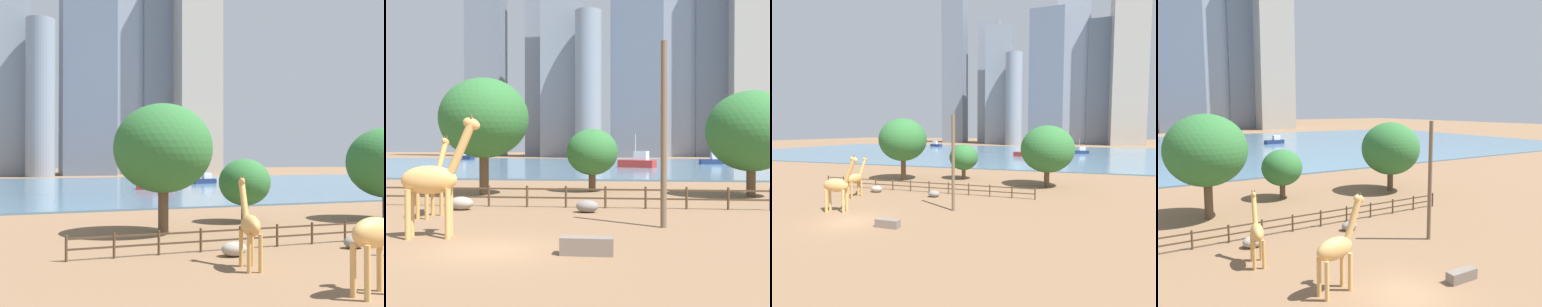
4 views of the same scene
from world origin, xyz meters
The scene contains 18 objects.
ground_plane centered at (0.00, 80.00, 0.00)m, with size 400.00×400.00×0.00m, color brown.
harbor_water centered at (0.00, 77.00, 0.10)m, with size 180.00×86.00×0.20m, color slate.
giraffe_tall centered at (-2.84, 2.04, 2.34)m, with size 3.24×1.32×5.01m.
giraffe_companion centered at (-5.27, 7.52, 2.01)m, with size 1.09×2.84×4.28m.
utility_pole centered at (6.48, 5.48, 4.20)m, with size 0.28×0.28×8.41m, color brown.
boulder_near_fence centered at (-4.70, 10.35, 0.38)m, with size 1.40×1.02×0.76m, color gray.
boulder_by_pole centered at (2.62, 10.04, 0.35)m, with size 1.25×0.92×0.69m, color gray.
feeding_trough centered at (3.51, -0.31, 0.30)m, with size 1.80×0.60×0.60m, color #72665B.
enclosure_fence centered at (0.00, 12.00, 0.76)m, with size 26.12×0.14×1.30m.
tree_left_large centered at (1.94, 22.39, 3.19)m, with size 4.17×4.17×5.09m.
tree_center_broad centered at (-5.96, 18.81, 5.77)m, with size 6.72×6.72×8.82m.
tree_right_tall centered at (13.76, 19.70, 4.77)m, with size 6.54×6.54×7.73m.
boat_ferry centered at (6.34, 62.94, 1.11)m, with size 6.44×4.39×5.46m.
boat_sailboat centered at (21.09, 78.66, 0.94)m, with size 5.12×2.46×4.42m.
skyline_tower_needle centered at (7.27, 148.14, 34.64)m, with size 17.05×15.22×69.28m, color slate.
skyline_block_central centered at (46.12, 149.74, 43.56)m, with size 15.43×14.53×87.11m, color #ADA89E.
skyline_tower_glass centered at (36.51, 156.96, 32.52)m, with size 17.60×9.96×65.05m, color slate.
skyline_block_right centered at (20.46, 160.11, 53.44)m, with size 16.95×11.60×106.88m, color #939EAD.
Camera 4 is at (-11.53, -13.71, 9.25)m, focal length 35.00 mm.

